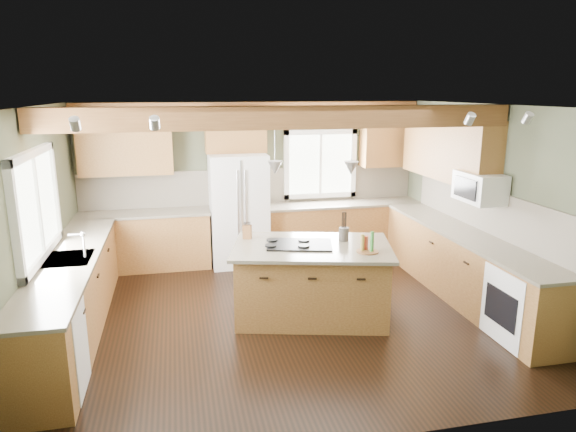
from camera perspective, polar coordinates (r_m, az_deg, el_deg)
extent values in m
plane|color=black|center=(6.64, -0.40, -10.90)|extent=(5.60, 5.60, 0.00)
plane|color=silver|center=(6.03, -0.44, 12.15)|extent=(5.60, 5.60, 0.00)
plane|color=#424732|center=(8.62, -3.88, 3.94)|extent=(5.60, 0.00, 5.60)
plane|color=#424732|center=(6.27, -26.31, -1.25)|extent=(0.00, 5.00, 5.00)
plane|color=#424732|center=(7.30, 21.61, 1.18)|extent=(0.00, 5.00, 5.00)
cube|color=brown|center=(5.96, -0.28, 10.88)|extent=(5.55, 0.26, 0.26)
cube|color=brown|center=(8.39, -3.92, 12.19)|extent=(5.55, 0.20, 0.10)
cube|color=brown|center=(8.62, -3.86, 3.33)|extent=(5.58, 0.03, 0.58)
cube|color=brown|center=(7.35, 21.24, 0.58)|extent=(0.03, 3.70, 0.58)
cube|color=brown|center=(8.44, -15.58, -2.75)|extent=(2.02, 0.60, 0.88)
cube|color=#443C31|center=(8.33, -15.79, 0.28)|extent=(2.06, 0.64, 0.04)
cube|color=brown|center=(8.86, 6.08, -1.53)|extent=(2.62, 0.60, 0.88)
cube|color=#443C31|center=(8.75, 6.15, 1.37)|extent=(2.66, 0.64, 0.04)
cube|color=brown|center=(6.51, -22.82, -8.35)|extent=(0.60, 3.70, 0.88)
cube|color=#443C31|center=(6.36, -23.20, -4.49)|extent=(0.64, 3.74, 0.04)
cube|color=brown|center=(7.41, 18.87, -5.33)|extent=(0.60, 3.70, 0.88)
cube|color=#443C31|center=(7.28, 19.15, -1.90)|extent=(0.64, 3.74, 0.04)
cube|color=brown|center=(8.30, -17.61, 7.48)|extent=(1.40, 0.35, 0.90)
cube|color=brown|center=(8.30, -5.87, 9.43)|extent=(0.96, 0.35, 0.70)
cube|color=brown|center=(7.87, 17.33, 7.18)|extent=(0.35, 2.20, 0.90)
cube|color=brown|center=(8.99, 11.03, 8.31)|extent=(0.90, 0.35, 0.90)
cube|color=white|center=(6.26, -26.27, 1.09)|extent=(0.04, 1.60, 1.05)
cube|color=white|center=(8.80, 3.57, 5.80)|extent=(1.10, 0.04, 1.00)
cube|color=#262628|center=(6.36, -23.21, -4.45)|extent=(0.50, 0.65, 0.03)
cylinder|color=#B2B2B7|center=(6.28, -21.72, -3.13)|extent=(0.02, 0.02, 0.28)
cube|color=white|center=(5.35, -25.13, -13.60)|extent=(0.60, 0.60, 0.84)
cube|color=white|center=(6.41, 24.80, -8.99)|extent=(0.60, 0.72, 0.84)
cube|color=white|center=(7.10, 20.53, 2.99)|extent=(0.40, 0.70, 0.38)
cone|color=#B2B2B7|center=(6.11, -1.46, 5.39)|extent=(0.18, 0.18, 0.16)
cone|color=#B2B2B7|center=(6.12, 7.03, 5.31)|extent=(0.18, 0.18, 0.16)
cube|color=silver|center=(8.29, -5.49, 0.68)|extent=(0.90, 0.74, 1.80)
cube|color=olive|center=(6.47, 2.64, -7.36)|extent=(2.02, 1.51, 0.88)
cube|color=#443C31|center=(6.32, 2.68, -3.46)|extent=(2.17, 1.66, 0.04)
cube|color=black|center=(6.31, 1.32, -3.19)|extent=(0.89, 0.70, 0.02)
cube|color=brown|center=(6.59, -4.55, -1.78)|extent=(0.13, 0.11, 0.18)
cylinder|color=#463D38|center=(6.52, 6.22, -2.02)|extent=(0.15, 0.15, 0.17)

